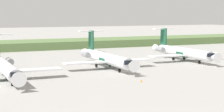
% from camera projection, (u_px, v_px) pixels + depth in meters
% --- Properties ---
extents(ground_plane, '(500.00, 500.00, 0.00)m').
position_uv_depth(ground_plane, '(81.00, 58.00, 117.26)').
color(ground_plane, '#9E9B96').
extents(grass_berm, '(320.00, 20.00, 2.95)m').
position_uv_depth(grass_berm, '(51.00, 44.00, 149.38)').
color(grass_berm, '#597542').
rests_on(grass_berm, ground).
extents(regional_jet_nearest, '(22.81, 31.00, 9.00)m').
position_uv_depth(regional_jet_nearest, '(5.00, 67.00, 78.84)').
color(regional_jet_nearest, white).
rests_on(regional_jet_nearest, ground).
extents(regional_jet_second, '(22.81, 31.00, 9.00)m').
position_uv_depth(regional_jet_second, '(106.00, 58.00, 95.14)').
color(regional_jet_second, white).
rests_on(regional_jet_second, ground).
extents(regional_jet_third, '(22.81, 31.00, 9.00)m').
position_uv_depth(regional_jet_third, '(182.00, 52.00, 109.82)').
color(regional_jet_third, white).
rests_on(regional_jet_third, ground).
extents(safety_cone_front_marker, '(0.44, 0.44, 0.55)m').
position_uv_depth(safety_cone_front_marker, '(141.00, 81.00, 75.90)').
color(safety_cone_front_marker, orange).
rests_on(safety_cone_front_marker, ground).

